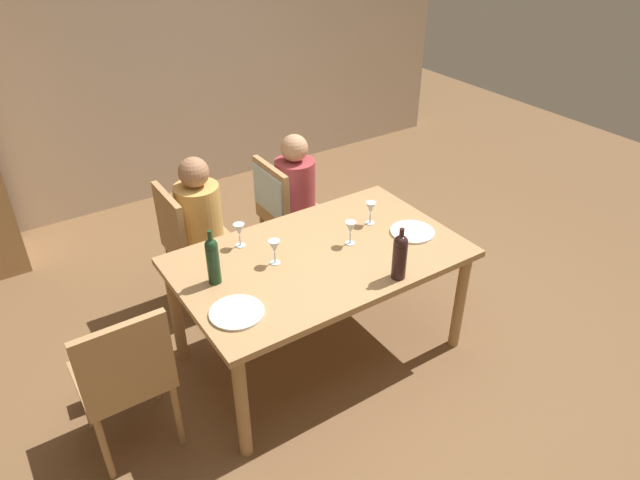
{
  "coord_description": "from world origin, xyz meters",
  "views": [
    {
      "loc": [
        -1.54,
        -2.31,
        2.6
      ],
      "look_at": [
        0.0,
        0.0,
        0.84
      ],
      "focal_mm": 32.2,
      "sensor_mm": 36.0,
      "label": 1
    }
  ],
  "objects": [
    {
      "name": "wine_glass_far",
      "position": [
        -0.34,
        0.34,
        0.85
      ],
      "size": [
        0.07,
        0.07,
        0.15
      ],
      "color": "silver",
      "rests_on": "dining_table"
    },
    {
      "name": "wine_glass_near_left",
      "position": [
        0.46,
        0.12,
        0.85
      ],
      "size": [
        0.07,
        0.07,
        0.15
      ],
      "color": "silver",
      "rests_on": "dining_table"
    },
    {
      "name": "wine_glass_centre",
      "position": [
        0.22,
        0.0,
        0.85
      ],
      "size": [
        0.07,
        0.07,
        0.15
      ],
      "color": "silver",
      "rests_on": "dining_table"
    },
    {
      "name": "dinner_plate_guest_left",
      "position": [
        0.61,
        -0.11,
        0.75
      ],
      "size": [
        0.27,
        0.27,
        0.01
      ],
      "primitive_type": "cylinder",
      "color": "white",
      "rests_on": "dining_table"
    },
    {
      "name": "chair_far_right",
      "position": [
        0.25,
        0.89,
        0.59
      ],
      "size": [
        0.46,
        0.44,
        0.92
      ],
      "rotation": [
        0.0,
        0.0,
        -1.57
      ],
      "color": "#A87F51",
      "rests_on": "ground_plane"
    },
    {
      "name": "handbag",
      "position": [
        -1.21,
        0.35,
        0.11
      ],
      "size": [
        0.29,
        0.14,
        0.22
      ],
      "primitive_type": "cube",
      "rotation": [
        0.0,
        0.0,
        -0.06
      ],
      "color": "brown",
      "rests_on": "ground_plane"
    },
    {
      "name": "ground_plane",
      "position": [
        0.0,
        0.0,
        0.0
      ],
      "size": [
        10.0,
        10.0,
        0.0
      ],
      "primitive_type": "plane",
      "color": "brown"
    },
    {
      "name": "person_woman_host",
      "position": [
        -0.35,
        0.89,
        0.65
      ],
      "size": [
        0.34,
        0.3,
        1.12
      ],
      "rotation": [
        0.0,
        0.0,
        -1.57
      ],
      "color": "#33333D",
      "rests_on": "ground_plane"
    },
    {
      "name": "rear_room_partition",
      "position": [
        0.0,
        2.71,
        1.35
      ],
      "size": [
        6.4,
        0.12,
        2.7
      ],
      "primitive_type": "cube",
      "color": "beige",
      "rests_on": "ground_plane"
    },
    {
      "name": "wine_bottle_tall_green",
      "position": [
        -0.62,
        0.09,
        0.89
      ],
      "size": [
        0.07,
        0.07,
        0.32
      ],
      "color": "#19381E",
      "rests_on": "dining_table"
    },
    {
      "name": "person_man_bearded",
      "position": [
        0.4,
        0.89,
        0.64
      ],
      "size": [
        0.34,
        0.29,
        1.1
      ],
      "rotation": [
        0.0,
        0.0,
        -1.57
      ],
      "color": "#33333D",
      "rests_on": "ground_plane"
    },
    {
      "name": "dining_table",
      "position": [
        0.0,
        0.0,
        0.66
      ],
      "size": [
        1.67,
        1.02,
        0.74
      ],
      "color": "#A87F51",
      "rests_on": "ground_plane"
    },
    {
      "name": "chair_far_left",
      "position": [
        -0.46,
        0.89,
        0.53
      ],
      "size": [
        0.44,
        0.44,
        0.92
      ],
      "rotation": [
        0.0,
        0.0,
        -1.57
      ],
      "color": "#A87F51",
      "rests_on": "ground_plane"
    },
    {
      "name": "dinner_plate_host",
      "position": [
        -0.64,
        -0.21,
        0.75
      ],
      "size": [
        0.28,
        0.28,
        0.01
      ],
      "primitive_type": "cylinder",
      "color": "silver",
      "rests_on": "dining_table"
    },
    {
      "name": "wine_bottle_dark_red",
      "position": [
        0.24,
        -0.42,
        0.89
      ],
      "size": [
        0.08,
        0.08,
        0.31
      ],
      "color": "black",
      "rests_on": "dining_table"
    },
    {
      "name": "chair_left_end",
      "position": [
        -1.21,
        -0.09,
        0.53
      ],
      "size": [
        0.44,
        0.44,
        0.92
      ],
      "color": "#A87F51",
      "rests_on": "ground_plane"
    },
    {
      "name": "wine_glass_near_right",
      "position": [
        -0.26,
        0.07,
        0.85
      ],
      "size": [
        0.07,
        0.07,
        0.15
      ],
      "color": "silver",
      "rests_on": "dining_table"
    }
  ]
}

